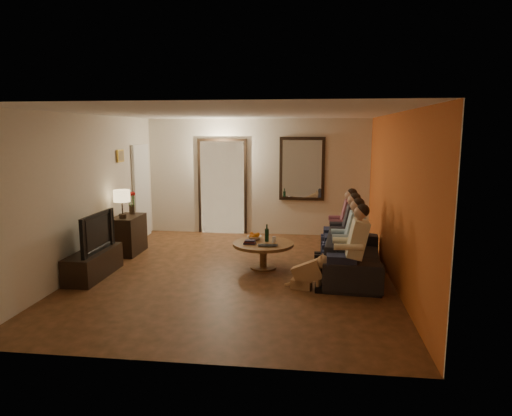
# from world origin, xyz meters

# --- Properties ---
(floor) EXTENTS (5.00, 6.00, 0.01)m
(floor) POSITION_xyz_m (0.00, 0.00, 0.00)
(floor) COLOR #3C2710
(floor) RESTS_ON ground
(ceiling) EXTENTS (5.00, 6.00, 0.01)m
(ceiling) POSITION_xyz_m (0.00, 0.00, 2.60)
(ceiling) COLOR white
(ceiling) RESTS_ON back_wall
(back_wall) EXTENTS (5.00, 0.02, 2.60)m
(back_wall) POSITION_xyz_m (0.00, 3.00, 1.30)
(back_wall) COLOR beige
(back_wall) RESTS_ON floor
(front_wall) EXTENTS (5.00, 0.02, 2.60)m
(front_wall) POSITION_xyz_m (0.00, -3.00, 1.30)
(front_wall) COLOR beige
(front_wall) RESTS_ON floor
(left_wall) EXTENTS (0.02, 6.00, 2.60)m
(left_wall) POSITION_xyz_m (-2.50, 0.00, 1.30)
(left_wall) COLOR beige
(left_wall) RESTS_ON floor
(right_wall) EXTENTS (0.02, 6.00, 2.60)m
(right_wall) POSITION_xyz_m (2.50, 0.00, 1.30)
(right_wall) COLOR beige
(right_wall) RESTS_ON floor
(orange_accent) EXTENTS (0.01, 6.00, 2.60)m
(orange_accent) POSITION_xyz_m (2.49, 0.00, 1.30)
(orange_accent) COLOR #D85A24
(orange_accent) RESTS_ON right_wall
(kitchen_doorway) EXTENTS (1.00, 0.06, 2.10)m
(kitchen_doorway) POSITION_xyz_m (-0.80, 2.98, 1.05)
(kitchen_doorway) COLOR #FFE0A5
(kitchen_doorway) RESTS_ON floor
(door_trim) EXTENTS (1.12, 0.04, 2.22)m
(door_trim) POSITION_xyz_m (-0.80, 2.97, 1.05)
(door_trim) COLOR black
(door_trim) RESTS_ON floor
(fridge_glimpse) EXTENTS (0.45, 0.03, 1.70)m
(fridge_glimpse) POSITION_xyz_m (-0.55, 2.98, 0.90)
(fridge_glimpse) COLOR silver
(fridge_glimpse) RESTS_ON floor
(mirror_frame) EXTENTS (1.00, 0.05, 1.40)m
(mirror_frame) POSITION_xyz_m (1.00, 2.96, 1.50)
(mirror_frame) COLOR black
(mirror_frame) RESTS_ON back_wall
(mirror_glass) EXTENTS (0.86, 0.02, 1.26)m
(mirror_glass) POSITION_xyz_m (1.00, 2.93, 1.50)
(mirror_glass) COLOR white
(mirror_glass) RESTS_ON back_wall
(white_door) EXTENTS (0.06, 0.85, 2.04)m
(white_door) POSITION_xyz_m (-2.46, 2.30, 1.02)
(white_door) COLOR white
(white_door) RESTS_ON floor
(framed_art) EXTENTS (0.03, 0.28, 0.24)m
(framed_art) POSITION_xyz_m (-2.47, 1.30, 1.85)
(framed_art) COLOR #B28C33
(framed_art) RESTS_ON left_wall
(art_canvas) EXTENTS (0.01, 0.22, 0.18)m
(art_canvas) POSITION_xyz_m (-2.46, 1.30, 1.85)
(art_canvas) COLOR brown
(art_canvas) RESTS_ON left_wall
(dresser) EXTENTS (0.45, 0.82, 0.73)m
(dresser) POSITION_xyz_m (-2.25, 0.99, 0.36)
(dresser) COLOR black
(dresser) RESTS_ON floor
(table_lamp) EXTENTS (0.30, 0.30, 0.54)m
(table_lamp) POSITION_xyz_m (-2.25, 0.77, 1.00)
(table_lamp) COLOR beige
(table_lamp) RESTS_ON dresser
(flower_vase) EXTENTS (0.14, 0.14, 0.44)m
(flower_vase) POSITION_xyz_m (-2.25, 1.21, 0.95)
(flower_vase) COLOR red
(flower_vase) RESTS_ON dresser
(tv_stand) EXTENTS (0.45, 1.27, 0.42)m
(tv_stand) POSITION_xyz_m (-2.25, -0.45, 0.21)
(tv_stand) COLOR black
(tv_stand) RESTS_ON floor
(tv) EXTENTS (1.08, 0.14, 0.62)m
(tv) POSITION_xyz_m (-2.25, -0.45, 0.73)
(tv) COLOR black
(tv) RESTS_ON tv_stand
(sofa) EXTENTS (2.29, 1.07, 0.65)m
(sofa) POSITION_xyz_m (1.93, 0.23, 0.32)
(sofa) COLOR black
(sofa) RESTS_ON floor
(person_a) EXTENTS (0.60, 0.40, 1.20)m
(person_a) POSITION_xyz_m (1.83, -0.67, 0.60)
(person_a) COLOR tan
(person_a) RESTS_ON sofa
(person_b) EXTENTS (0.60, 0.40, 1.20)m
(person_b) POSITION_xyz_m (1.83, -0.07, 0.60)
(person_b) COLOR tan
(person_b) RESTS_ON sofa
(person_c) EXTENTS (0.60, 0.40, 1.20)m
(person_c) POSITION_xyz_m (1.83, 0.53, 0.60)
(person_c) COLOR tan
(person_c) RESTS_ON sofa
(person_d) EXTENTS (0.60, 0.40, 1.20)m
(person_d) POSITION_xyz_m (1.83, 1.13, 0.60)
(person_d) COLOR tan
(person_d) RESTS_ON sofa
(dog) EXTENTS (0.60, 0.36, 0.56)m
(dog) POSITION_xyz_m (1.19, -0.64, 0.28)
(dog) COLOR tan
(dog) RESTS_ON floor
(coffee_table) EXTENTS (1.23, 1.23, 0.45)m
(coffee_table) POSITION_xyz_m (0.42, 0.32, 0.23)
(coffee_table) COLOR brown
(coffee_table) RESTS_ON floor
(bowl) EXTENTS (0.26, 0.26, 0.06)m
(bowl) POSITION_xyz_m (0.24, 0.54, 0.48)
(bowl) COLOR white
(bowl) RESTS_ON coffee_table
(oranges) EXTENTS (0.20, 0.20, 0.08)m
(oranges) POSITION_xyz_m (0.24, 0.54, 0.55)
(oranges) COLOR orange
(oranges) RESTS_ON bowl
(wine_bottle) EXTENTS (0.07, 0.07, 0.31)m
(wine_bottle) POSITION_xyz_m (0.47, 0.42, 0.60)
(wine_bottle) COLOR black
(wine_bottle) RESTS_ON coffee_table
(wine_glass) EXTENTS (0.06, 0.06, 0.10)m
(wine_glass) POSITION_xyz_m (0.60, 0.37, 0.50)
(wine_glass) COLOR silver
(wine_glass) RESTS_ON coffee_table
(book_stack) EXTENTS (0.20, 0.15, 0.07)m
(book_stack) POSITION_xyz_m (0.20, 0.22, 0.48)
(book_stack) COLOR black
(book_stack) RESTS_ON coffee_table
(laptop) EXTENTS (0.33, 0.22, 0.03)m
(laptop) POSITION_xyz_m (0.52, 0.04, 0.46)
(laptop) COLOR black
(laptop) RESTS_ON coffee_table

